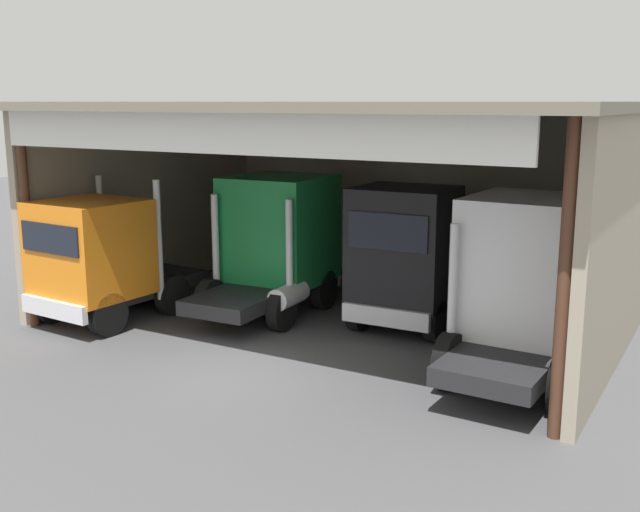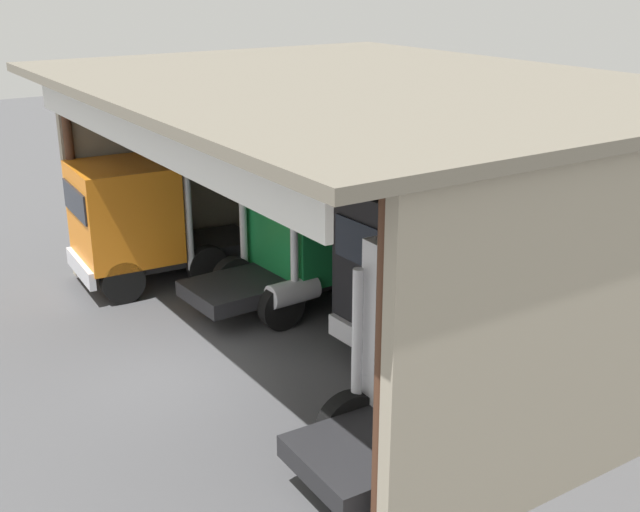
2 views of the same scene
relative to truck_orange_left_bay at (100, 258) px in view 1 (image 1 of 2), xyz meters
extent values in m
plane|color=#4C4C4F|center=(5.26, -1.28, -1.69)|extent=(80.00, 80.00, 0.00)
cube|color=#9E937F|center=(5.26, 8.56, 1.01)|extent=(13.52, 0.24, 5.40)
cube|color=#9E937F|center=(-1.50, 3.64, 1.01)|extent=(0.24, 9.84, 5.40)
cube|color=#9E937F|center=(12.03, 3.64, 1.01)|extent=(0.24, 9.84, 5.40)
cube|color=#6E6759|center=(5.26, 3.15, 3.81)|extent=(14.12, 10.83, 0.20)
cylinder|color=#4C2D1E|center=(-1.25, -1.13, 1.01)|extent=(0.24, 0.24, 5.40)
cylinder|color=#4C2D1E|center=(11.78, -1.13, 1.01)|extent=(0.24, 0.24, 5.40)
cube|color=white|center=(5.26, -1.67, 3.36)|extent=(12.17, 0.12, 0.90)
cube|color=orange|center=(0.01, -0.29, 0.30)|extent=(2.53, 2.45, 2.41)
cube|color=black|center=(-0.06, -1.46, 0.72)|extent=(2.04, 0.18, 0.72)
cube|color=silver|center=(-0.07, -1.49, -1.01)|extent=(2.28, 0.29, 0.44)
cube|color=#232326|center=(0.11, 1.47, -0.98)|extent=(1.98, 3.31, 0.36)
cylinder|color=silver|center=(1.16, 0.95, 0.41)|extent=(0.18, 0.18, 3.13)
cylinder|color=silver|center=(-0.99, 1.08, 0.41)|extent=(0.18, 0.18, 3.13)
cylinder|color=silver|center=(-0.98, 1.24, -0.86)|extent=(0.63, 1.23, 0.56)
cylinder|color=black|center=(1.02, -0.81, -1.16)|extent=(0.36, 1.09, 1.07)
cylinder|color=black|center=(-1.07, -0.69, -1.16)|extent=(0.36, 1.09, 1.07)
cylinder|color=black|center=(1.16, 1.41, -1.16)|extent=(0.36, 1.09, 1.07)
cylinder|color=black|center=(-0.93, 1.54, -1.16)|extent=(0.36, 1.09, 1.07)
cube|color=#197F3D|center=(3.31, 3.38, 0.53)|extent=(2.58, 2.69, 2.86)
cube|color=black|center=(3.25, 4.68, 1.03)|extent=(2.10, 0.16, 0.86)
cube|color=silver|center=(3.25, 4.71, -1.00)|extent=(2.35, 0.27, 0.44)
cube|color=#232326|center=(3.39, 1.59, -0.97)|extent=(2.00, 3.33, 0.36)
cylinder|color=silver|center=(2.27, 1.89, 0.21)|extent=(0.18, 0.18, 2.72)
cylinder|color=silver|center=(4.48, 1.99, 0.21)|extent=(0.18, 0.18, 2.72)
cylinder|color=silver|center=(4.49, 1.94, -0.85)|extent=(0.62, 1.22, 0.56)
cylinder|color=black|center=(2.20, 3.84, -1.15)|extent=(0.35, 1.10, 1.08)
cylinder|color=black|center=(4.37, 3.94, -1.15)|extent=(0.35, 1.10, 1.08)
cylinder|color=black|center=(2.31, 1.54, -1.15)|extent=(0.35, 1.10, 1.08)
cylinder|color=black|center=(4.47, 1.64, -1.15)|extent=(0.35, 1.10, 1.08)
cube|color=black|center=(7.10, 3.08, 0.48)|extent=(2.37, 2.15, 2.84)
cube|color=black|center=(7.13, 2.02, 0.98)|extent=(1.96, 0.12, 0.85)
cube|color=silver|center=(7.13, 1.99, -1.04)|extent=(2.20, 0.23, 0.44)
cube|color=#232326|center=(7.04, 4.92, -1.01)|extent=(1.84, 3.42, 0.36)
cylinder|color=silver|center=(8.10, 4.30, 0.18)|extent=(0.18, 0.18, 2.74)
cylinder|color=silver|center=(6.02, 4.23, 0.18)|extent=(0.18, 0.18, 2.74)
cylinder|color=silver|center=(6.01, 4.59, -0.89)|extent=(0.60, 1.22, 0.56)
cylinder|color=black|center=(8.11, 2.69, -1.19)|extent=(0.33, 1.02, 1.01)
cylinder|color=black|center=(6.11, 2.63, -1.19)|extent=(0.33, 1.02, 1.01)
cylinder|color=black|center=(8.04, 4.96, -1.19)|extent=(0.33, 1.02, 1.01)
cylinder|color=black|center=(6.03, 4.89, -1.19)|extent=(0.33, 1.02, 1.01)
cube|color=white|center=(10.58, 1.57, 0.59)|extent=(2.58, 2.62, 2.92)
cube|color=black|center=(10.61, 2.86, 1.10)|extent=(2.14, 0.12, 0.88)
cube|color=silver|center=(10.62, 2.89, -0.97)|extent=(2.39, 0.23, 0.44)
cube|color=#232326|center=(10.53, -0.02, -0.94)|extent=(1.96, 2.94, 0.36)
cylinder|color=silver|center=(9.41, 0.18, 0.25)|extent=(0.18, 0.18, 2.73)
cylinder|color=silver|center=(11.67, 0.11, 0.25)|extent=(0.18, 0.18, 2.73)
cylinder|color=silver|center=(11.67, 0.25, -0.82)|extent=(0.59, 1.22, 0.56)
cylinder|color=black|center=(9.49, 2.11, -1.12)|extent=(0.33, 1.16, 1.15)
cylinder|color=black|center=(11.70, 2.05, -1.12)|extent=(0.33, 1.16, 1.15)
cylinder|color=black|center=(9.43, 0.01, -1.12)|extent=(0.33, 1.16, 1.15)
cylinder|color=black|center=(11.64, -0.05, -1.12)|extent=(0.33, 1.16, 1.15)
cylinder|color=gold|center=(4.99, 7.34, -1.26)|extent=(0.58, 0.58, 0.86)
cube|color=#1E59A5|center=(10.50, 7.15, -1.19)|extent=(0.90, 0.60, 1.00)
camera|label=1|loc=(14.26, -13.43, 3.91)|focal=42.13mm
camera|label=2|loc=(18.86, -6.71, 6.01)|focal=44.96mm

